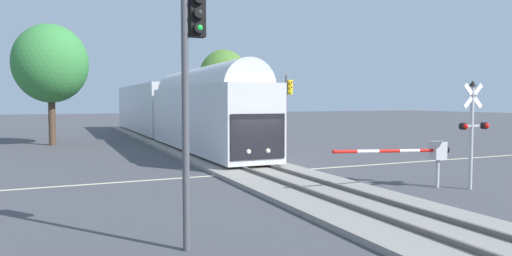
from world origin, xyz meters
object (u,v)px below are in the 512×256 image
Objects in this scene: crossing_signal_mast at (473,123)px; oak_behind_train at (51,64)px; crossing_gate_near at (427,152)px; elm_centre_background at (224,83)px; traffic_signal_far_side at (288,100)px; traffic_signal_near_left at (191,69)px; commuter_train at (170,108)px.

oak_behind_train reaches higher than crossing_signal_mast.
crossing_gate_near is 0.63× the size of elm_centre_background.
elm_centre_background reaches higher than crossing_gate_near.
oak_behind_train is at bearing 145.89° from traffic_signal_far_side.
oak_behind_train is at bearing -162.74° from elm_centre_background.
traffic_signal_far_side is 18.20m from oak_behind_train.
oak_behind_train is (-14.89, 10.09, 2.74)m from traffic_signal_far_side.
oak_behind_train is at bearing 96.08° from traffic_signal_near_left.
crossing_signal_mast is 15.44m from traffic_signal_far_side.
crossing_gate_near is at bearing -61.91° from oak_behind_train.
oak_behind_train is at bearing 175.31° from commuter_train.
commuter_train reaches higher than crossing_gate_near.
crossing_gate_near is at bearing 18.41° from traffic_signal_near_left.
crossing_signal_mast is at bearing -91.09° from traffic_signal_far_side.
crossing_signal_mast is at bearing -29.38° from crossing_gate_near.
oak_behind_train is (-2.99, 28.10, 2.12)m from traffic_signal_near_left.
commuter_train is at bearing -140.18° from elm_centre_background.
traffic_signal_far_side is 0.61× the size of elm_centre_background.
elm_centre_background is at bearing 85.38° from crossing_gate_near.
elm_centre_background is (2.39, 29.54, 3.73)m from crossing_gate_near.
crossing_signal_mast is at bearing -91.83° from elm_centre_background.
oak_behind_train is (-13.19, 24.70, 4.75)m from crossing_gate_near.
traffic_signal_near_left is at bearing -102.17° from commuter_train.
traffic_signal_far_side reaches higher than crossing_gate_near.
oak_behind_train is (-15.57, -4.84, 1.03)m from elm_centre_background.
commuter_train is 7.54× the size of traffic_signal_far_side.
crossing_signal_mast is at bearing -60.20° from oak_behind_train.
crossing_gate_near is 28.40m from oak_behind_train.
traffic_signal_far_side is (0.29, 15.41, 0.91)m from crossing_signal_mast.
commuter_train is 7.19× the size of crossing_gate_near.
crossing_signal_mast is 29.61m from oak_behind_train.
commuter_train is 9.01m from elm_centre_background.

